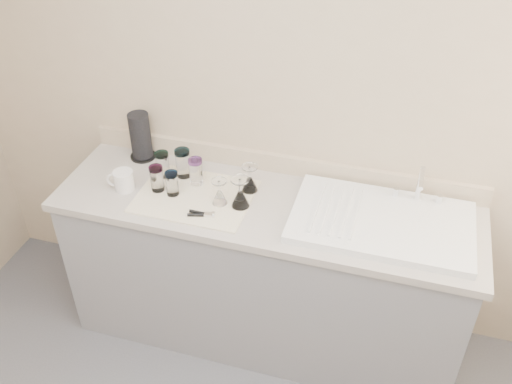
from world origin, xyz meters
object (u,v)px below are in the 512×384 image
(sink_unit, at_px, (382,221))
(tumbler_cyan, at_px, (183,163))
(tumbler_magenta, at_px, (157,178))
(paper_towel_roll, at_px, (141,137))
(goblet_back_right, at_px, (250,182))
(can_opener, at_px, (202,214))
(tumbler_teal, at_px, (163,164))
(tumbler_blue, at_px, (172,183))
(goblet_front_left, at_px, (220,195))
(white_mug, at_px, (123,180))
(tumbler_purple, at_px, (196,171))
(goblet_front_right, at_px, (240,197))

(sink_unit, bearing_deg, tumbler_cyan, 174.50)
(tumbler_magenta, height_order, paper_towel_roll, paper_towel_roll)
(tumbler_magenta, bearing_deg, sink_unit, 2.69)
(tumbler_cyan, bearing_deg, paper_towel_roll, 158.38)
(paper_towel_roll, bearing_deg, goblet_back_right, -11.91)
(can_opener, bearing_deg, tumbler_magenta, 154.96)
(tumbler_teal, xyz_separation_m, goblet_back_right, (0.46, 0.01, -0.02))
(paper_towel_roll, bearing_deg, tumbler_cyan, -21.62)
(goblet_back_right, height_order, can_opener, goblet_back_right)
(tumbler_cyan, xyz_separation_m, tumbler_blue, (0.01, -0.16, -0.01))
(tumbler_cyan, xyz_separation_m, tumbler_magenta, (-0.08, -0.15, -0.01))
(can_opener, bearing_deg, goblet_front_left, 67.22)
(tumbler_magenta, bearing_deg, can_opener, -25.04)
(tumbler_teal, height_order, tumbler_cyan, tumbler_cyan)
(goblet_front_left, bearing_deg, tumbler_cyan, 147.11)
(goblet_front_left, distance_m, white_mug, 0.50)
(tumbler_magenta, xyz_separation_m, can_opener, (0.28, -0.13, -0.06))
(tumbler_purple, distance_m, goblet_front_right, 0.29)
(tumbler_blue, bearing_deg, tumbler_magenta, 171.75)
(white_mug, relative_size, paper_towel_roll, 0.57)
(white_mug, bearing_deg, can_opener, -12.42)
(can_opener, bearing_deg, tumbler_blue, 148.72)
(tumbler_cyan, distance_m, tumbler_blue, 0.16)
(tumbler_teal, height_order, tumbler_magenta, tumbler_teal)
(goblet_front_left, relative_size, can_opener, 1.02)
(tumbler_magenta, distance_m, tumbler_blue, 0.09)
(tumbler_magenta, distance_m, goblet_front_right, 0.43)
(tumbler_teal, height_order, white_mug, tumbler_teal)
(white_mug, bearing_deg, tumbler_magenta, 10.67)
(tumbler_cyan, bearing_deg, tumbler_purple, -26.27)
(tumbler_cyan, distance_m, goblet_back_right, 0.36)
(sink_unit, height_order, goblet_front_right, sink_unit)
(sink_unit, relative_size, goblet_front_right, 5.29)
(tumbler_blue, height_order, can_opener, tumbler_blue)
(goblet_back_right, distance_m, goblet_front_left, 0.18)
(goblet_front_left, bearing_deg, tumbler_blue, 179.64)
(tumbler_teal, xyz_separation_m, tumbler_purple, (0.18, -0.01, 0.00))
(tumbler_purple, xyz_separation_m, can_opener, (0.12, -0.24, -0.06))
(sink_unit, bearing_deg, white_mug, -176.23)
(goblet_front_right, relative_size, paper_towel_roll, 0.60)
(tumbler_blue, bearing_deg, tumbler_cyan, 93.09)
(sink_unit, height_order, tumbler_teal, sink_unit)
(goblet_front_right, xyz_separation_m, can_opener, (-0.15, -0.12, -0.04))
(tumbler_teal, height_order, paper_towel_roll, paper_towel_roll)
(tumbler_purple, bearing_deg, sink_unit, -3.41)
(white_mug, bearing_deg, tumbler_teal, 45.67)
(tumbler_magenta, relative_size, goblet_front_left, 1.04)
(tumbler_blue, height_order, white_mug, tumbler_blue)
(tumbler_blue, height_order, goblet_back_right, goblet_back_right)
(tumbler_cyan, relative_size, tumbler_magenta, 1.13)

